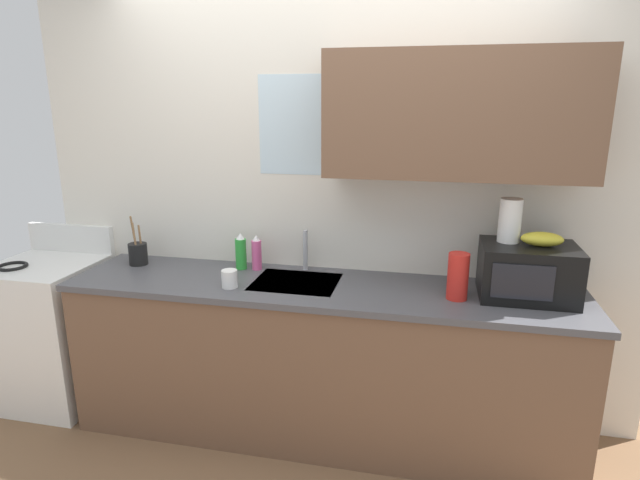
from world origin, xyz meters
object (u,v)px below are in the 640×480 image
Objects in this scene: banana_bunch at (542,239)px; stove_range at (52,331)px; microwave at (528,272)px; paper_towel_roll at (510,220)px; mug_white at (230,279)px; cereal_canister at (458,276)px; dish_soap_bottle_green at (241,252)px; dish_soap_bottle_pink at (257,253)px; utensil_crock at (138,253)px.

stove_range is at bearing -179.06° from banana_bunch.
microwave is at bearing 0.93° from stove_range.
stove_range is at bearing -177.94° from paper_towel_roll.
microwave is at bearing 7.11° from mug_white.
paper_towel_roll reaches higher than cereal_canister.
microwave reaches higher than dish_soap_bottle_green.
cereal_canister reaches higher than mug_white.
dish_soap_bottle_green is (-0.09, -0.01, 0.00)m from dish_soap_bottle_pink.
dish_soap_bottle_green is at bearing 169.64° from cereal_canister.
microwave is 1.57m from dish_soap_bottle_green.
microwave is 0.27m from paper_towel_roll.
microwave is at bearing -27.38° from paper_towel_roll.
utensil_crock reaches higher than cereal_canister.
dish_soap_bottle_pink is (-1.37, 0.08, -0.28)m from paper_towel_roll.
dish_soap_bottle_pink is 0.09m from dish_soap_bottle_green.
stove_range is at bearing 178.74° from cereal_canister.
utensil_crock is at bearing -174.99° from dish_soap_bottle_pink.
utensil_crock is (-2.25, 0.07, -0.23)m from banana_bunch.
microwave reaches higher than dish_soap_bottle_pink.
mug_white is at bearing -20.60° from utensil_crock.
dish_soap_bottle_pink is 0.89× the size of cereal_canister.
banana_bunch is at bearing 1.77° from microwave.
mug_white is at bearing -170.34° from paper_towel_roll.
microwave reaches higher than stove_range.
microwave is 1.52m from mug_white.
paper_towel_roll reaches higher than stove_range.
utensil_crock is (-1.86, 0.17, -0.05)m from cereal_canister.
stove_range is 1.37m from mug_white.
cereal_canister is at bearing -10.36° from dish_soap_bottle_green.
utensil_crock reaches higher than dish_soap_bottle_green.
utensil_crock is at bearing 159.40° from mug_white.
stove_range is at bearing -172.17° from dish_soap_bottle_pink.
stove_range reaches higher than mug_white.
banana_bunch reaches higher than cereal_canister.
stove_range is 3.62× the size of utensil_crock.
cereal_canister is at bearing -1.26° from stove_range.
utensil_crock is (-0.73, -0.06, -0.03)m from dish_soap_bottle_pink.
stove_range is 2.84m from microwave.
dish_soap_bottle_green is (1.22, 0.17, 0.54)m from stove_range.
microwave is 2.09× the size of paper_towel_roll.
dish_soap_bottle_pink is 0.97× the size of dish_soap_bottle_green.
mug_white is at bearing -6.44° from stove_range.
cereal_canister reaches higher than dish_soap_bottle_pink.
utensil_crock is (-0.64, -0.05, -0.03)m from dish_soap_bottle_green.
dish_soap_bottle_green is 0.92× the size of cereal_canister.
mug_white is at bearing -175.60° from cereal_canister.
paper_towel_roll reaches higher than dish_soap_bottle_green.
banana_bunch is at bearing -1.78° from utensil_crock.
cereal_canister is at bearing -165.62° from banana_bunch.
utensil_crock is at bearing 178.22° from banana_bunch.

